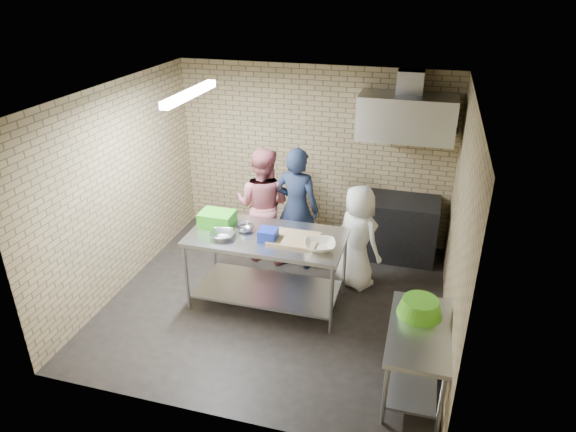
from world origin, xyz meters
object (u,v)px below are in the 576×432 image
(woman_pink, at_px, (263,205))
(woman_white, at_px, (358,237))
(bottle_red, at_px, (411,119))
(green_basin, at_px, (420,307))
(side_counter, at_px, (416,359))
(man_navy, at_px, (297,209))
(stove, at_px, (395,228))
(bottle_green, at_px, (440,122))
(blue_tub, at_px, (268,235))
(prep_table, at_px, (267,269))
(green_crate, at_px, (217,218))

(woman_pink, bearing_deg, woman_white, 169.45)
(woman_pink, bearing_deg, bottle_red, -152.46)
(green_basin, bearing_deg, bottle_red, 97.90)
(side_counter, relative_size, man_navy, 0.67)
(stove, xyz_separation_m, man_navy, (-1.34, -0.68, 0.44))
(bottle_red, distance_m, bottle_green, 0.40)
(bottle_green, bearing_deg, blue_tub, -132.59)
(side_counter, xyz_separation_m, man_navy, (-1.79, 2.07, 0.52))
(prep_table, distance_m, bottle_red, 2.89)
(stove, distance_m, green_crate, 2.73)
(green_crate, bearing_deg, prep_table, -9.73)
(blue_tub, distance_m, bottle_red, 2.68)
(bottle_green, height_order, woman_white, bottle_green)
(prep_table, bearing_deg, green_basin, -23.48)
(green_crate, xyz_separation_m, man_navy, (0.82, 0.88, -0.16))
(green_crate, bearing_deg, bottle_green, 34.62)
(green_basin, xyz_separation_m, woman_pink, (-2.30, 1.91, 0.02))
(prep_table, bearing_deg, green_crate, 170.27)
(bottle_green, bearing_deg, woman_pink, -160.23)
(bottle_green, bearing_deg, woman_white, -125.95)
(prep_table, relative_size, man_navy, 1.08)
(side_counter, bearing_deg, woman_pink, 137.06)
(side_counter, relative_size, green_crate, 2.80)
(side_counter, height_order, blue_tub, blue_tub)
(prep_table, distance_m, green_crate, 0.91)
(green_basin, bearing_deg, green_crate, 160.04)
(bottle_green, bearing_deg, side_counter, -90.00)
(green_crate, relative_size, man_navy, 0.24)
(woman_pink, bearing_deg, stove, -158.33)
(bottle_red, xyz_separation_m, woman_white, (-0.48, -1.21, -1.31))
(prep_table, xyz_separation_m, green_crate, (-0.70, 0.12, 0.57))
(stove, height_order, blue_tub, blue_tub)
(bottle_green, distance_m, woman_pink, 2.72)
(stove, distance_m, bottle_green, 1.65)
(man_navy, height_order, woman_pink, man_navy)
(man_navy, bearing_deg, woman_white, 169.37)
(woman_pink, bearing_deg, man_navy, 174.94)
(man_navy, bearing_deg, green_basin, 141.21)
(side_counter, bearing_deg, bottle_red, 97.62)
(woman_white, bearing_deg, green_basin, 156.82)
(bottle_red, height_order, man_navy, bottle_red)
(green_crate, xyz_separation_m, blue_tub, (0.75, -0.22, -0.02))
(prep_table, distance_m, man_navy, 1.09)
(blue_tub, height_order, bottle_red, bottle_red)
(prep_table, relative_size, bottle_red, 10.71)
(prep_table, height_order, stove, prep_table)
(bottle_red, bearing_deg, stove, -101.77)
(woman_pink, xyz_separation_m, woman_white, (1.44, -0.38, -0.13))
(bottle_green, xyz_separation_m, woman_pink, (-2.32, -0.83, -1.16))
(bottle_red, height_order, woman_pink, bottle_red)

